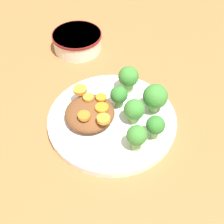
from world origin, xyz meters
TOP-DOWN VIEW (x-y plane):
  - ground_plane at (0.00, 0.00)m, footprint 4.00×4.00m
  - plate at (0.00, 0.00)m, footprint 0.23×0.23m
  - dip_bowl at (-0.18, -0.16)m, footprint 0.11×0.11m
  - stew_mound at (0.02, -0.04)m, footprint 0.09×0.09m
  - broccoli_floret_0 at (-0.01, 0.04)m, footprint 0.04×0.04m
  - broccoli_floret_1 at (0.01, 0.08)m, footprint 0.03×0.03m
  - broccoli_floret_2 at (-0.05, 0.06)m, footprint 0.04×0.04m
  - broccoli_floret_3 at (-0.08, 0.00)m, footprint 0.04×0.04m
  - broccoli_floret_4 at (-0.03, 0.00)m, footprint 0.03×0.03m
  - broccoli_floret_5 at (0.04, 0.06)m, footprint 0.03×0.03m
  - carrot_slice_0 at (0.01, -0.01)m, footprint 0.02×0.02m
  - carrot_slice_1 at (0.04, -0.03)m, footprint 0.02×0.02m
  - carrot_slice_2 at (0.00, -0.05)m, footprint 0.02×0.02m
  - carrot_slice_3 at (-0.01, -0.07)m, footprint 0.03×0.03m
  - carrot_slice_4 at (0.04, -0.00)m, footprint 0.02×0.02m
  - carrot_slice_5 at (-0.01, -0.02)m, footprint 0.02×0.02m

SIDE VIEW (x-z plane):
  - ground_plane at x=0.00m, z-range 0.00..0.00m
  - plate at x=0.00m, z-range 0.00..0.02m
  - dip_bowl at x=-0.18m, z-range 0.00..0.04m
  - stew_mound at x=0.02m, z-range 0.01..0.05m
  - broccoli_floret_4 at x=-0.03m, z-range 0.02..0.06m
  - broccoli_floret_0 at x=-0.01m, z-range 0.02..0.07m
  - broccoli_floret_5 at x=0.04m, z-range 0.02..0.07m
  - broccoli_floret_1 at x=0.01m, z-range 0.02..0.07m
  - broccoli_floret_3 at x=-0.08m, z-range 0.02..0.07m
  - carrot_slice_5 at x=-0.01m, z-range 0.05..0.05m
  - carrot_slice_0 at x=0.01m, z-range 0.05..0.05m
  - carrot_slice_2 at x=0.00m, z-range 0.05..0.05m
  - carrot_slice_1 at x=0.04m, z-range 0.05..0.05m
  - broccoli_floret_2 at x=-0.05m, z-range 0.02..0.08m
  - carrot_slice_3 at x=-0.01m, z-range 0.05..0.05m
  - carrot_slice_4 at x=0.04m, z-range 0.05..0.05m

